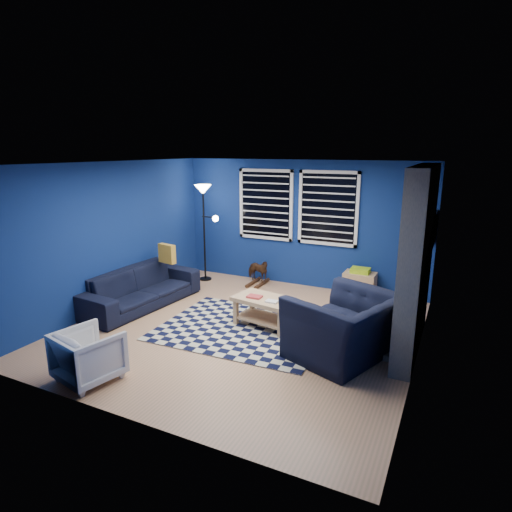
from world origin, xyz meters
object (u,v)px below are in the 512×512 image
(rocking_horse, at_px, (258,270))
(coffee_table, at_px, (265,306))
(tv, at_px, (432,231))
(cabinet, at_px, (359,284))
(sofa, at_px, (140,288))
(armchair_big, at_px, (344,327))
(floor_lamp, at_px, (204,203))
(armchair_bent, at_px, (89,355))

(rocking_horse, xyz_separation_m, coffee_table, (1.02, -1.86, 0.03))
(tv, distance_m, cabinet, 1.66)
(tv, distance_m, sofa, 5.03)
(armchair_big, bearing_deg, cabinet, -151.52)
(coffee_table, bearing_deg, rocking_horse, 118.83)
(cabinet, relative_size, floor_lamp, 0.29)
(armchair_bent, bearing_deg, floor_lamp, -64.49)
(sofa, xyz_separation_m, coffee_table, (2.36, 0.13, 0.01))
(armchair_bent, bearing_deg, tv, -117.17)
(tv, relative_size, coffee_table, 0.95)
(armchair_big, distance_m, coffee_table, 1.44)
(armchair_bent, distance_m, coffee_table, 2.66)
(tv, xyz_separation_m, sofa, (-4.55, -1.86, -1.07))
(floor_lamp, bearing_deg, sofa, -96.55)
(tv, relative_size, floor_lamp, 0.50)
(sofa, bearing_deg, armchair_bent, -148.30)
(sofa, bearing_deg, rocking_horse, -28.85)
(sofa, distance_m, floor_lamp, 2.24)
(rocking_horse, bearing_deg, armchair_bent, -171.08)
(coffee_table, distance_m, floor_lamp, 3.02)
(tv, relative_size, armchair_bent, 1.46)
(sofa, height_order, floor_lamp, floor_lamp)
(cabinet, bearing_deg, coffee_table, -117.04)
(tv, distance_m, rocking_horse, 3.40)
(sofa, distance_m, armchair_big, 3.73)
(cabinet, bearing_deg, floor_lamp, -174.54)
(cabinet, height_order, floor_lamp, floor_lamp)
(tv, height_order, floor_lamp, floor_lamp)
(tv, bearing_deg, rocking_horse, 177.74)
(tv, xyz_separation_m, coffee_table, (-2.19, -1.73, -1.06))
(armchair_big, distance_m, floor_lamp, 4.29)
(tv, height_order, cabinet, tv)
(coffee_table, bearing_deg, armchair_big, -19.28)
(tv, distance_m, floor_lamp, 4.34)
(coffee_table, height_order, floor_lamp, floor_lamp)
(armchair_bent, bearing_deg, coffee_table, -104.90)
(cabinet, xyz_separation_m, floor_lamp, (-3.16, -0.30, 1.38))
(sofa, xyz_separation_m, cabinet, (3.37, 2.11, -0.08))
(armchair_big, relative_size, rocking_horse, 2.40)
(armchair_big, xyz_separation_m, floor_lamp, (-3.50, 2.16, 1.20))
(armchair_big, height_order, armchair_bent, armchair_big)
(sofa, distance_m, armchair_bent, 2.50)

